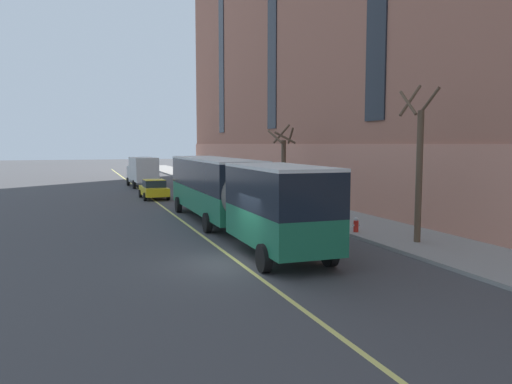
{
  "coord_description": "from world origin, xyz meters",
  "views": [
    {
      "loc": [
        -5.52,
        -17.28,
        4.4
      ],
      "look_at": [
        3.55,
        8.06,
        1.8
      ],
      "focal_mm": 35.0,
      "sensor_mm": 36.0,
      "label": 1
    }
  ],
  "objects_px": {
    "taxi_cab": "(154,189)",
    "street_tree_far_uptown": "(283,164)",
    "parked_car_navy_0": "(257,200)",
    "street_tree_mid_block": "(418,166)",
    "box_truck": "(142,170)",
    "parked_car_silver_3": "(220,188)",
    "fire_hydrant": "(356,225)",
    "city_bus": "(231,190)"
  },
  "relations": [
    {
      "from": "taxi_cab",
      "to": "street_tree_far_uptown",
      "type": "xyz_separation_m",
      "value": [
        8.1,
        -7.51,
        2.21
      ]
    },
    {
      "from": "parked_car_navy_0",
      "to": "street_tree_far_uptown",
      "type": "height_order",
      "value": "street_tree_far_uptown"
    },
    {
      "from": "parked_car_navy_0",
      "to": "taxi_cab",
      "type": "relative_size",
      "value": 1.06
    },
    {
      "from": "taxi_cab",
      "to": "street_tree_mid_block",
      "type": "xyz_separation_m",
      "value": [
        8.11,
        -22.46,
        2.68
      ]
    },
    {
      "from": "street_tree_mid_block",
      "to": "taxi_cab",
      "type": "bearing_deg",
      "value": 109.85
    },
    {
      "from": "box_truck",
      "to": "taxi_cab",
      "type": "relative_size",
      "value": 1.63
    },
    {
      "from": "parked_car_silver_3",
      "to": "taxi_cab",
      "type": "xyz_separation_m",
      "value": [
        -5.2,
        0.97,
        0.0
      ]
    },
    {
      "from": "taxi_cab",
      "to": "fire_hydrant",
      "type": "bearing_deg",
      "value": -70.47
    },
    {
      "from": "box_truck",
      "to": "parked_car_navy_0",
      "type": "bearing_deg",
      "value": -77.27
    },
    {
      "from": "street_tree_far_uptown",
      "to": "taxi_cab",
      "type": "bearing_deg",
      "value": 137.14
    },
    {
      "from": "city_bus",
      "to": "box_truck",
      "type": "bearing_deg",
      "value": 92.21
    },
    {
      "from": "box_truck",
      "to": "taxi_cab",
      "type": "distance_m",
      "value": 11.31
    },
    {
      "from": "taxi_cab",
      "to": "street_tree_mid_block",
      "type": "height_order",
      "value": "street_tree_mid_block"
    },
    {
      "from": "parked_car_silver_3",
      "to": "street_tree_far_uptown",
      "type": "distance_m",
      "value": 7.49
    },
    {
      "from": "city_bus",
      "to": "taxi_cab",
      "type": "distance_m",
      "value": 16.43
    },
    {
      "from": "street_tree_mid_block",
      "to": "parked_car_navy_0",
      "type": "bearing_deg",
      "value": 102.84
    },
    {
      "from": "parked_car_silver_3",
      "to": "parked_car_navy_0",
      "type": "bearing_deg",
      "value": -89.66
    },
    {
      "from": "city_bus",
      "to": "box_truck",
      "type": "relative_size",
      "value": 2.78
    },
    {
      "from": "parked_car_silver_3",
      "to": "street_tree_far_uptown",
      "type": "relative_size",
      "value": 0.77
    },
    {
      "from": "parked_car_navy_0",
      "to": "street_tree_far_uptown",
      "type": "xyz_separation_m",
      "value": [
        2.85,
        2.4,
        2.21
      ]
    },
    {
      "from": "box_truck",
      "to": "street_tree_mid_block",
      "type": "distance_m",
      "value": 34.62
    },
    {
      "from": "parked_car_silver_3",
      "to": "fire_hydrant",
      "type": "xyz_separation_m",
      "value": [
        1.7,
        -18.48,
        -0.29
      ]
    },
    {
      "from": "city_bus",
      "to": "street_tree_far_uptown",
      "type": "height_order",
      "value": "street_tree_far_uptown"
    },
    {
      "from": "fire_hydrant",
      "to": "parked_car_navy_0",
      "type": "bearing_deg",
      "value": 99.82
    },
    {
      "from": "taxi_cab",
      "to": "parked_car_navy_0",
      "type": "bearing_deg",
      "value": -62.1
    },
    {
      "from": "taxi_cab",
      "to": "fire_hydrant",
      "type": "distance_m",
      "value": 20.65
    },
    {
      "from": "parked_car_navy_0",
      "to": "street_tree_mid_block",
      "type": "xyz_separation_m",
      "value": [
        2.86,
        -12.54,
        2.68
      ]
    },
    {
      "from": "parked_car_navy_0",
      "to": "fire_hydrant",
      "type": "xyz_separation_m",
      "value": [
        1.65,
        -9.54,
        -0.29
      ]
    },
    {
      "from": "city_bus",
      "to": "parked_car_navy_0",
      "type": "xyz_separation_m",
      "value": [
        3.72,
        6.39,
        -1.3
      ]
    },
    {
      "from": "parked_car_silver_3",
      "to": "box_truck",
      "type": "relative_size",
      "value": 0.62
    },
    {
      "from": "parked_car_silver_3",
      "to": "box_truck",
      "type": "height_order",
      "value": "box_truck"
    },
    {
      "from": "parked_car_silver_3",
      "to": "taxi_cab",
      "type": "distance_m",
      "value": 5.29
    },
    {
      "from": "box_truck",
      "to": "street_tree_far_uptown",
      "type": "bearing_deg",
      "value": -67.88
    },
    {
      "from": "city_bus",
      "to": "parked_car_silver_3",
      "type": "bearing_deg",
      "value": 76.55
    },
    {
      "from": "taxi_cab",
      "to": "street_tree_far_uptown",
      "type": "relative_size",
      "value": 0.75
    },
    {
      "from": "parked_car_silver_3",
      "to": "city_bus",
      "type": "bearing_deg",
      "value": -103.45
    },
    {
      "from": "parked_car_navy_0",
      "to": "box_truck",
      "type": "bearing_deg",
      "value": 102.73
    },
    {
      "from": "taxi_cab",
      "to": "city_bus",
      "type": "bearing_deg",
      "value": -84.64
    },
    {
      "from": "street_tree_far_uptown",
      "to": "fire_hydrant",
      "type": "height_order",
      "value": "street_tree_far_uptown"
    },
    {
      "from": "parked_car_navy_0",
      "to": "parked_car_silver_3",
      "type": "xyz_separation_m",
      "value": [
        -0.05,
        8.94,
        -0.0
      ]
    },
    {
      "from": "parked_car_navy_0",
      "to": "street_tree_mid_block",
      "type": "distance_m",
      "value": 13.14
    },
    {
      "from": "street_tree_far_uptown",
      "to": "city_bus",
      "type": "bearing_deg",
      "value": -126.75
    }
  ]
}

